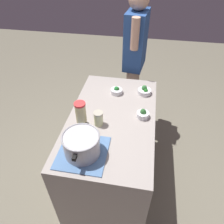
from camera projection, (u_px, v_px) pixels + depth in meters
name	position (u px, v px, depth m)	size (l,w,h in m)	color
ground_plane	(112.00, 176.00, 2.31)	(8.00, 8.00, 0.00)	#736E5C
counter_slab	(112.00, 150.00, 2.02)	(1.22, 0.71, 0.87)	#9F968F
dish_cloth	(83.00, 152.00, 1.45)	(0.34, 0.34, 0.01)	#547AAB
cooking_pot	(82.00, 144.00, 1.40)	(0.32, 0.25, 0.16)	#B7B7BC
lemonade_pitcher	(81.00, 116.00, 1.57)	(0.08, 0.08, 0.24)	beige
mason_jar	(98.00, 118.00, 1.63)	(0.08, 0.08, 0.12)	beige
broccoli_bowl_front	(117.00, 91.00, 1.98)	(0.11, 0.11, 0.07)	silver
broccoli_bowl_center	(143.00, 114.00, 1.72)	(0.10, 0.10, 0.08)	silver
broccoli_bowl_back	(144.00, 91.00, 1.97)	(0.13, 0.13, 0.08)	silver
person_cook	(134.00, 62.00, 2.37)	(0.50, 0.24, 1.66)	tan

